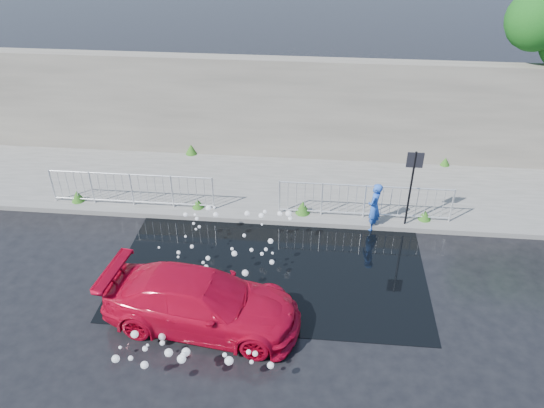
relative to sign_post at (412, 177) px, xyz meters
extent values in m
plane|color=black|center=(-4.20, -3.10, -1.72)|extent=(90.00, 90.00, 0.00)
cube|color=#5C5C58|center=(-4.20, 1.90, -1.65)|extent=(30.00, 4.00, 0.15)
cube|color=#5C5C58|center=(-4.20, -0.10, -1.64)|extent=(30.00, 0.25, 0.16)
cube|color=#605A51|center=(-4.20, 4.10, 0.18)|extent=(30.00, 0.60, 3.50)
cube|color=black|center=(-3.70, -2.10, -1.72)|extent=(8.00, 5.00, 0.01)
cylinder|color=black|center=(0.00, 0.00, -0.47)|extent=(0.06, 0.06, 2.50)
cube|color=black|center=(0.00, 0.00, 0.53)|extent=(0.45, 0.04, 0.45)
sphere|color=#0E3E0F|center=(3.80, 4.30, 3.28)|extent=(1.87, 1.87, 1.87)
cylinder|color=silver|center=(-10.70, 0.25, -1.02)|extent=(0.05, 0.05, 1.10)
cylinder|color=silver|center=(-5.70, 0.25, -1.02)|extent=(0.05, 0.05, 1.10)
cylinder|color=silver|center=(-8.20, 0.25, -0.50)|extent=(5.00, 0.04, 0.04)
cylinder|color=silver|center=(-8.20, 0.25, -1.45)|extent=(5.00, 0.04, 0.04)
cylinder|color=silver|center=(-3.70, 0.25, -1.02)|extent=(0.05, 0.05, 1.10)
cylinder|color=silver|center=(1.30, 0.25, -1.02)|extent=(0.05, 0.05, 1.10)
cylinder|color=silver|center=(-1.20, 0.25, -0.50)|extent=(5.00, 0.04, 0.04)
cylinder|color=silver|center=(-1.20, 0.25, -1.45)|extent=(5.00, 0.04, 0.04)
cone|color=#275717|center=(-10.00, 0.30, -1.39)|extent=(0.40, 0.40, 0.36)
cone|color=#275717|center=(-6.20, 0.30, -1.43)|extent=(0.36, 0.36, 0.28)
cone|color=#275717|center=(-3.00, 0.30, -1.37)|extent=(0.44, 0.44, 0.41)
cone|color=#275717|center=(0.60, 0.30, -1.42)|extent=(0.38, 0.38, 0.30)
cone|color=#275717|center=(-7.20, 3.80, -1.39)|extent=(0.42, 0.42, 0.37)
cone|color=#275717|center=(1.80, 3.80, -1.43)|extent=(0.34, 0.34, 0.29)
sphere|color=white|center=(-6.55, -3.22, -1.37)|extent=(0.07, 0.07, 0.07)
sphere|color=white|center=(-6.08, -2.49, -1.16)|extent=(0.10, 0.10, 0.10)
sphere|color=white|center=(-5.20, -3.13, -1.39)|extent=(0.14, 0.14, 0.14)
sphere|color=white|center=(-4.72, -2.26, -1.12)|extent=(0.09, 0.09, 0.09)
sphere|color=white|center=(-3.91, -2.53, -1.01)|extent=(0.10, 0.10, 0.10)
sphere|color=white|center=(-3.34, -1.20, -0.63)|extent=(0.18, 0.18, 0.18)
sphere|color=white|center=(-5.76, -2.33, -1.06)|extent=(0.10, 0.10, 0.10)
sphere|color=white|center=(-6.04, -2.68, -1.16)|extent=(0.06, 0.06, 0.06)
sphere|color=white|center=(-5.88, -1.31, -0.76)|extent=(0.08, 0.08, 0.08)
sphere|color=white|center=(-5.67, -1.74, -0.84)|extent=(0.08, 0.08, 0.08)
sphere|color=white|center=(-6.06, -2.87, -1.37)|extent=(0.07, 0.07, 0.07)
sphere|color=white|center=(-4.27, -3.05, -1.23)|extent=(0.16, 0.16, 0.16)
sphere|color=white|center=(-3.29, -1.21, -0.78)|extent=(0.12, 0.12, 0.12)
sphere|color=white|center=(-4.44, -1.95, -0.89)|extent=(0.10, 0.10, 0.10)
sphere|color=white|center=(-5.86, -1.62, -0.83)|extent=(0.08, 0.08, 0.08)
sphere|color=white|center=(-3.65, -2.61, -1.19)|extent=(0.13, 0.13, 0.13)
sphere|color=white|center=(-3.84, -2.26, -1.07)|extent=(0.10, 0.10, 0.10)
sphere|color=white|center=(-5.28, -2.67, -1.14)|extent=(0.12, 0.12, 0.12)
sphere|color=white|center=(-6.00, -1.99, -1.01)|extent=(0.07, 0.07, 0.07)
sphere|color=white|center=(-4.02, -1.55, -0.79)|extent=(0.06, 0.06, 0.06)
sphere|color=white|center=(-4.62, -2.53, -1.06)|extent=(0.15, 0.15, 0.15)
sphere|color=white|center=(-3.73, -2.15, -0.88)|extent=(0.14, 0.14, 0.14)
sphere|color=white|center=(-4.08, -1.18, -0.76)|extent=(0.15, 0.15, 0.15)
sphere|color=white|center=(-5.23, -2.98, -1.29)|extent=(0.11, 0.11, 0.11)
sphere|color=white|center=(-5.31, -1.29, -0.73)|extent=(0.14, 0.14, 0.14)
sphere|color=white|center=(-6.81, -3.21, -1.35)|extent=(0.10, 0.10, 0.10)
sphere|color=white|center=(-3.74, -3.21, -1.57)|extent=(0.08, 0.08, 0.08)
sphere|color=white|center=(-4.45, -1.26, -0.66)|extent=(0.15, 0.15, 0.15)
sphere|color=white|center=(-5.58, -0.96, -0.75)|extent=(0.16, 0.16, 0.16)
sphere|color=white|center=(-6.14, -1.35, -0.75)|extent=(0.13, 0.13, 0.13)
sphere|color=white|center=(-6.17, -3.15, -1.54)|extent=(0.12, 0.12, 0.12)
sphere|color=white|center=(-3.33, -3.46, -1.46)|extent=(0.15, 0.15, 0.15)
sphere|color=white|center=(-3.66, -2.35, -1.10)|extent=(0.07, 0.07, 0.07)
sphere|color=white|center=(-5.80, -1.45, -0.79)|extent=(0.10, 0.10, 0.10)
sphere|color=white|center=(-4.20, -2.35, -1.04)|extent=(0.10, 0.10, 0.10)
sphere|color=white|center=(-6.60, -2.45, -1.06)|extent=(0.06, 0.06, 0.06)
sphere|color=white|center=(-5.27, -2.95, -1.19)|extent=(0.11, 0.11, 0.11)
sphere|color=white|center=(-3.58, -1.08, -0.73)|extent=(0.14, 0.14, 0.14)
sphere|color=white|center=(-5.02, -3.14, -1.38)|extent=(0.16, 0.16, 0.16)
sphere|color=white|center=(-5.37, -1.13, -0.61)|extent=(0.07, 0.07, 0.07)
sphere|color=white|center=(-5.44, -3.11, -1.36)|extent=(0.18, 0.18, 0.18)
sphere|color=white|center=(-5.65, -3.24, -1.35)|extent=(0.16, 0.16, 0.16)
sphere|color=white|center=(-6.70, -2.96, -1.33)|extent=(0.06, 0.06, 0.06)
sphere|color=white|center=(-3.98, -1.15, -0.65)|extent=(0.11, 0.11, 0.11)
sphere|color=white|center=(-5.36, -2.87, -1.13)|extent=(0.08, 0.08, 0.08)
sphere|color=white|center=(-5.73, -1.90, -0.82)|extent=(0.06, 0.06, 0.06)
sphere|color=white|center=(-6.26, -5.48, -1.03)|extent=(0.16, 0.16, 0.16)
sphere|color=white|center=(-3.35, -5.95, -1.11)|extent=(0.14, 0.14, 0.14)
sphere|color=white|center=(-5.06, -6.09, -0.84)|extent=(0.11, 0.11, 0.11)
sphere|color=white|center=(-5.08, -5.83, -1.04)|extent=(0.18, 0.18, 0.18)
sphere|color=white|center=(-5.31, -6.18, -0.70)|extent=(0.17, 0.17, 0.17)
sphere|color=white|center=(-4.31, -5.78, -1.10)|extent=(0.10, 0.10, 0.10)
sphere|color=white|center=(-5.06, -6.22, -0.80)|extent=(0.18, 0.18, 0.18)
sphere|color=white|center=(-4.16, -6.08, -0.92)|extent=(0.18, 0.18, 0.18)
sphere|color=white|center=(-5.73, -6.43, -0.80)|extent=(0.15, 0.15, 0.15)
sphere|color=white|center=(-5.88, -5.95, -0.90)|extent=(0.11, 0.11, 0.11)
sphere|color=white|center=(-5.95, -5.65, -1.13)|extent=(0.06, 0.06, 0.06)
sphere|color=white|center=(-5.71, -5.45, -1.26)|extent=(0.11, 0.11, 0.11)
sphere|color=white|center=(-6.63, -5.51, -1.42)|extent=(0.07, 0.07, 0.07)
sphere|color=white|center=(-6.32, -6.36, -0.77)|extent=(0.16, 0.16, 0.16)
sphere|color=white|center=(-3.79, -5.94, -0.78)|extent=(0.10, 0.10, 0.10)
sphere|color=white|center=(-6.08, -6.22, -0.89)|extent=(0.10, 0.10, 0.10)
sphere|color=white|center=(-3.72, -6.00, -0.99)|extent=(0.09, 0.09, 0.09)
sphere|color=white|center=(-5.83, -5.10, -1.45)|extent=(0.16, 0.16, 0.16)
sphere|color=white|center=(-3.73, -5.44, -1.38)|extent=(0.12, 0.12, 0.12)
imported|color=#B40722|center=(-5.07, -4.33, -1.07)|extent=(4.70, 2.37, 1.31)
imported|color=blue|center=(-0.95, -0.10, -0.98)|extent=(0.56, 0.64, 1.49)
camera|label=1|loc=(-2.64, -13.03, 7.25)|focal=35.00mm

